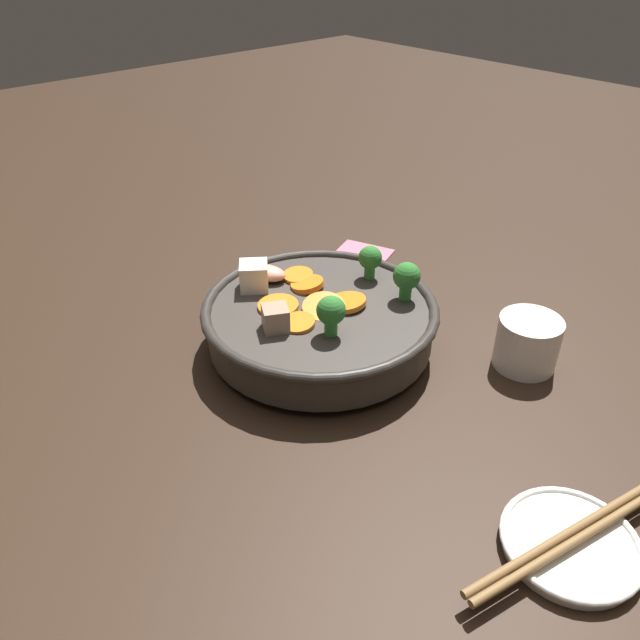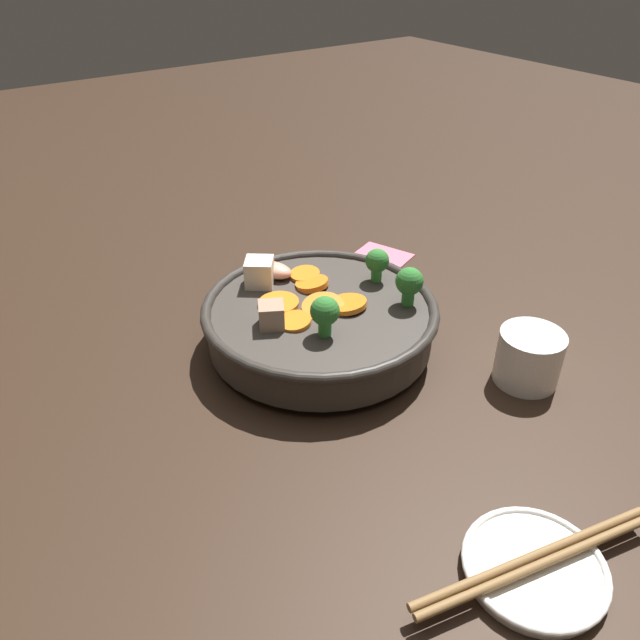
{
  "view_description": "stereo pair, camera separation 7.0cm",
  "coord_description": "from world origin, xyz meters",
  "px_view_note": "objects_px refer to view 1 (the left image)",
  "views": [
    {
      "loc": [
        0.39,
        0.43,
        0.42
      ],
      "look_at": [
        0.0,
        0.0,
        0.04
      ],
      "focal_mm": 35.0,
      "sensor_mm": 36.0,
      "label": 1
    },
    {
      "loc": [
        0.34,
        0.48,
        0.42
      ],
      "look_at": [
        0.0,
        0.0,
        0.04
      ],
      "focal_mm": 35.0,
      "sensor_mm": 36.0,
      "label": 2
    }
  ],
  "objects_px": {
    "stirfry_bowl": "(320,318)",
    "tea_cup": "(527,342)",
    "chopsticks_pair": "(573,536)",
    "side_saucer": "(570,544)"
  },
  "relations": [
    {
      "from": "chopsticks_pair",
      "to": "side_saucer",
      "type": "bearing_deg",
      "value": 180.0
    },
    {
      "from": "stirfry_bowl",
      "to": "chopsticks_pair",
      "type": "bearing_deg",
      "value": 83.17
    },
    {
      "from": "stirfry_bowl",
      "to": "tea_cup",
      "type": "distance_m",
      "value": 0.23
    },
    {
      "from": "stirfry_bowl",
      "to": "tea_cup",
      "type": "relative_size",
      "value": 3.9
    },
    {
      "from": "stirfry_bowl",
      "to": "side_saucer",
      "type": "relative_size",
      "value": 2.41
    },
    {
      "from": "tea_cup",
      "to": "side_saucer",
      "type": "bearing_deg",
      "value": 40.89
    },
    {
      "from": "chopsticks_pair",
      "to": "tea_cup",
      "type": "bearing_deg",
      "value": -139.11
    },
    {
      "from": "side_saucer",
      "to": "chopsticks_pair",
      "type": "bearing_deg",
      "value": 0.0
    },
    {
      "from": "stirfry_bowl",
      "to": "chopsticks_pair",
      "type": "distance_m",
      "value": 0.34
    },
    {
      "from": "stirfry_bowl",
      "to": "chopsticks_pair",
      "type": "relative_size",
      "value": 1.25
    }
  ]
}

